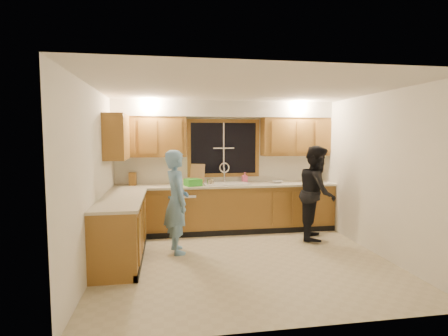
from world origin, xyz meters
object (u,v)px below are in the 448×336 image
object	(u,v)px
man	(177,202)
bowl	(277,182)
knife_block	(133,179)
woman	(317,192)
dish_crate	(193,182)
sink	(226,187)
dishwasher	(182,212)
stove	(116,240)
soap_bottle	(245,177)

from	to	relation	value
man	bowl	world-z (taller)	man
knife_block	bowl	distance (m)	2.78
woman	dish_crate	bearing A→B (deg)	98.69
man	sink	bearing A→B (deg)	-53.52
dishwasher	man	world-z (taller)	man
sink	stove	size ratio (longest dim) A/B	0.96
dish_crate	soap_bottle	world-z (taller)	soap_bottle
man	soap_bottle	bearing A→B (deg)	-59.32
woman	sink	bearing A→B (deg)	88.85
knife_block	dish_crate	bearing A→B (deg)	-9.08
knife_block	dish_crate	distance (m)	1.14
dishwasher	knife_block	distance (m)	1.11
dishwasher	knife_block	bearing A→B (deg)	170.64
stove	soap_bottle	xyz separation A→B (m)	(2.20, 1.99, 0.57)
knife_block	soap_bottle	world-z (taller)	knife_block
soap_bottle	bowl	xyz separation A→B (m)	(0.62, -0.16, -0.08)
woman	soap_bottle	bearing A→B (deg)	75.69
stove	man	bearing A→B (deg)	41.97
soap_bottle	dish_crate	bearing A→B (deg)	-164.58
dish_crate	bowl	world-z (taller)	dish_crate
dish_crate	soap_bottle	bearing A→B (deg)	15.42
stove	dish_crate	world-z (taller)	dish_crate
sink	dish_crate	xyz separation A→B (m)	(-0.64, -0.12, 0.12)
dishwasher	man	size ratio (longest dim) A/B	0.50
stove	bowl	distance (m)	3.40
sink	bowl	bearing A→B (deg)	0.26
sink	knife_block	bearing A→B (deg)	175.63
knife_block	soap_bottle	distance (m)	2.16
stove	bowl	world-z (taller)	bowl
sink	man	xyz separation A→B (m)	(-0.97, -1.08, -0.05)
knife_block	bowl	bearing A→B (deg)	1.17
dishwasher	stove	world-z (taller)	stove
sink	stove	xyz separation A→B (m)	(-1.80, -1.82, -0.41)
man	woman	size ratio (longest dim) A/B	0.97
bowl	stove	bearing A→B (deg)	-147.09
stove	woman	world-z (taller)	woman
man	knife_block	size ratio (longest dim) A/B	6.75
knife_block	bowl	xyz separation A→B (m)	(2.78, -0.13, -0.10)
man	bowl	distance (m)	2.28
stove	soap_bottle	bearing A→B (deg)	42.12
stove	man	world-z (taller)	man
soap_bottle	bowl	distance (m)	0.65
dishwasher	stove	distance (m)	2.04
sink	man	size ratio (longest dim) A/B	0.53
man	dish_crate	world-z (taller)	man
dish_crate	bowl	bearing A→B (deg)	4.27
knife_block	stove	bearing A→B (deg)	-87.58
dishwasher	knife_block	size ratio (longest dim) A/B	3.41
dishwasher	dish_crate	size ratio (longest dim) A/B	2.99
stove	soap_bottle	size ratio (longest dim) A/B	4.34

